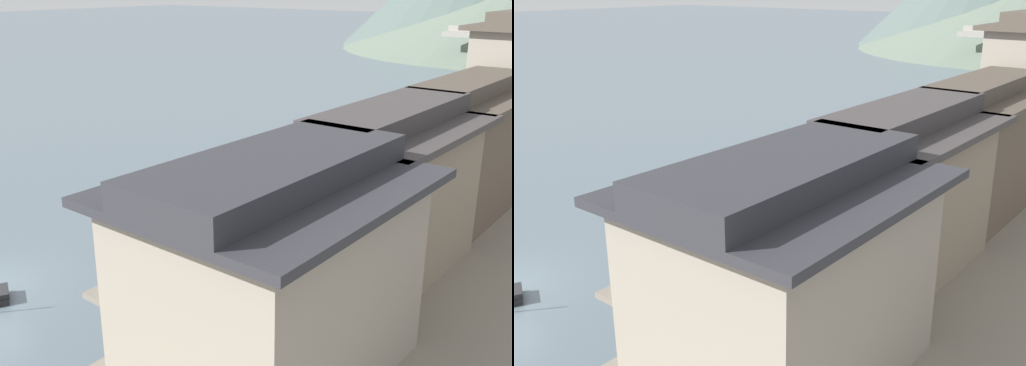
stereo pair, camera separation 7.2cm
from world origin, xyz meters
The scene contains 10 objects.
boat_moored_nearest centered at (6.41, 26.89, 0.31)m, with size 1.43×3.58×0.80m.
boat_moored_second centered at (-0.57, 16.50, 0.15)m, with size 3.78×1.04×0.44m.
boat_moored_third centered at (-0.24, 47.35, 0.12)m, with size 1.52×4.99×0.37m.
boat_moored_far centered at (-0.06, 24.55, 0.21)m, with size 2.54×5.06×0.65m.
boat_midriver_drifting centered at (5.83, 35.26, 0.26)m, with size 1.60×4.38×0.74m.
boat_midriver_upstream centered at (6.23, 6.97, 0.28)m, with size 1.21×4.92×0.80m.
boat_upstream_distant centered at (-0.81, 55.34, 0.28)m, with size 3.64×1.88×0.73m.
house_waterfront_nearest centered at (11.74, 2.08, 3.65)m, with size 6.56×7.92×6.14m.
house_waterfront_second centered at (11.16, 9.63, 3.65)m, with size 5.40×8.14×6.14m.
house_waterfront_tall centered at (11.08, 17.47, 3.65)m, with size 5.23×8.34×6.14m.
Camera 2 is at (20.33, -9.21, 10.84)m, focal length 42.13 mm.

